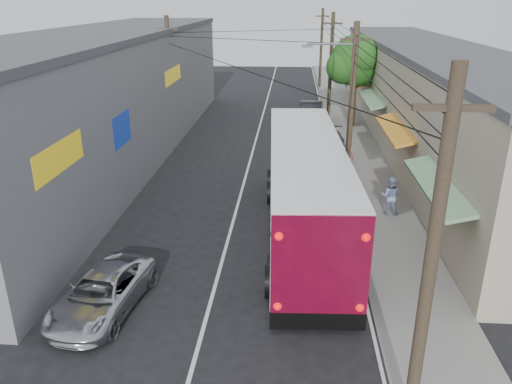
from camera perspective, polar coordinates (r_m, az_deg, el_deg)
ground at (r=14.25m, az=-6.85°, el=-17.90°), size 120.00×120.00×0.00m
sidewalk at (r=32.32m, az=11.36°, el=4.92°), size 3.00×80.00×0.12m
building_right at (r=34.39m, az=18.93°, el=10.48°), size 7.09×40.00×6.25m
building_left at (r=31.25m, az=-16.58°, el=10.68°), size 7.20×36.00×7.25m
utility_poles at (r=31.50m, az=5.60°, el=12.41°), size 11.80×45.28×8.00m
street_tree at (r=37.33m, az=11.42°, el=14.34°), size 4.40×4.00×6.60m
coach_bus at (r=19.77m, az=5.62°, el=0.46°), size 3.49×13.28×3.79m
jeepney at (r=16.14m, az=-17.15°, el=-10.96°), size 2.59×4.62×1.22m
parked_suv at (r=30.03m, az=8.27°, el=5.19°), size 2.27×5.12×1.46m
parked_car_mid at (r=31.92m, az=6.61°, el=6.18°), size 2.13×4.25×1.39m
parked_car_far at (r=38.70m, az=6.26°, el=9.01°), size 2.06×4.87×1.56m
pedestrian_near at (r=27.97m, az=10.51°, el=4.19°), size 0.59×0.40×1.55m
pedestrian_far at (r=22.33m, az=15.10°, el=-0.42°), size 0.97×0.84×1.71m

